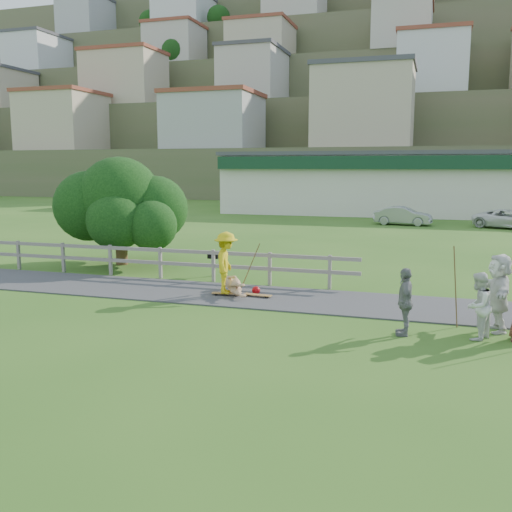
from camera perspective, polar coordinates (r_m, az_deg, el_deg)
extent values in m
plane|color=#2E5B1A|center=(15.87, -1.94, -5.27)|extent=(260.00, 260.00, 0.00)
cube|color=#3B3B3D|center=(17.25, -0.28, -4.04)|extent=(34.00, 3.00, 0.04)
cube|color=slate|center=(23.60, -22.65, 0.10)|extent=(0.10, 0.10, 1.10)
cube|color=slate|center=(22.37, -18.72, -0.14)|extent=(0.10, 0.10, 1.10)
cube|color=slate|center=(21.26, -14.35, -0.39)|extent=(0.10, 0.10, 1.10)
cube|color=slate|center=(20.28, -9.54, -0.68)|extent=(0.10, 0.10, 1.10)
cube|color=slate|center=(19.47, -4.28, -0.98)|extent=(0.10, 0.10, 1.10)
cube|color=slate|center=(18.83, 1.38, -1.29)|extent=(0.10, 0.10, 1.10)
cube|color=slate|center=(18.39, 7.38, -1.61)|extent=(0.10, 0.10, 1.10)
cube|color=slate|center=(20.45, -10.82, 0.64)|extent=(15.00, 0.08, 0.12)
cube|color=slate|center=(20.51, -10.79, -0.60)|extent=(15.00, 0.08, 0.12)
cube|color=beige|center=(49.54, 16.25, 6.85)|extent=(32.00, 10.00, 4.80)
cube|color=#143922|center=(44.32, 16.19, 8.98)|extent=(32.00, 0.60, 1.00)
cube|color=#46464A|center=(49.53, 16.38, 9.80)|extent=(32.50, 10.50, 0.30)
cube|color=#4F5D37|center=(69.70, 13.35, 7.96)|extent=(220.00, 14.00, 6.00)
cube|color=beige|center=(69.92, 13.55, 13.29)|extent=(10.00, 9.00, 7.00)
cube|color=#46464A|center=(70.32, 13.67, 16.33)|extent=(10.40, 9.40, 0.50)
cube|color=#4F5D37|center=(82.71, 14.12, 10.47)|extent=(220.00, 14.00, 13.00)
cube|color=beige|center=(83.62, 14.39, 17.33)|extent=(10.00, 9.00, 7.00)
cube|color=#46464A|center=(84.27, 14.49, 19.85)|extent=(10.40, 9.40, 0.50)
cube|color=#4F5D37|center=(95.87, 14.69, 12.59)|extent=(220.00, 14.00, 21.00)
cube|color=beige|center=(97.84, 15.04, 20.79)|extent=(10.00, 9.00, 7.00)
cube|color=#46464A|center=(98.70, 15.13, 22.92)|extent=(10.40, 9.40, 0.50)
cube|color=#4F5D37|center=(109.20, 15.15, 14.46)|extent=(220.00, 14.00, 30.00)
cube|color=#4F5D37|center=(123.67, 15.54, 16.10)|extent=(220.00, 14.00, 40.00)
imported|color=gold|center=(17.15, -3.00, -1.01)|extent=(0.96, 1.34, 1.87)
imported|color=tan|center=(17.37, -2.23, -2.95)|extent=(1.64, 1.35, 0.63)
imported|color=silver|center=(13.86, 21.31, -4.69)|extent=(0.87, 0.94, 1.55)
imported|color=gray|center=(13.68, 14.67, -4.44)|extent=(0.47, 0.96, 1.59)
imported|color=silver|center=(14.68, 23.08, -3.40)|extent=(0.82, 1.80, 1.87)
imported|color=#929498|center=(39.66, 14.49, 3.91)|extent=(3.90, 1.74, 1.24)
imported|color=silver|center=(39.56, 24.01, 3.39)|extent=(4.78, 3.54, 1.21)
sphere|color=#9F090D|center=(17.55, 0.00, -3.45)|extent=(0.25, 0.25, 0.25)
cylinder|color=brown|center=(17.34, -0.68, -1.09)|extent=(0.03, 0.03, 1.75)
cylinder|color=brown|center=(14.65, 19.32, -2.93)|extent=(0.03, 0.03, 2.01)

